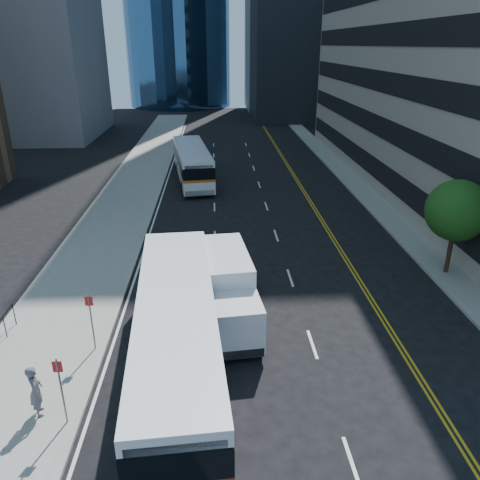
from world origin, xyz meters
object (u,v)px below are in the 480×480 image
Objects in this scene: bus_rear at (192,163)px; pedestrian at (36,390)px; box_truck at (226,289)px; street_tree at (457,211)px; bus_front at (177,334)px.

bus_rear is 29.52m from pedestrian.
box_truck is at bearing -72.47° from pedestrian.
street_tree is 0.79× the size of box_truck.
bus_rear is (-0.53, 27.30, -0.12)m from bus_front.
box_truck is (1.89, 3.61, -0.19)m from bus_front.
bus_front is 1.06× the size of bus_rear.
bus_front is at bearing -151.37° from street_tree.
bus_rear reaches higher than pedestrian.
bus_rear is at bearing -31.17° from pedestrian.
street_tree is 15.95m from bus_front.
street_tree reaches higher than bus_rear.
pedestrian is (-18.42, -9.54, -2.56)m from street_tree.
bus_rear is at bearing 86.94° from bus_front.
bus_front is at bearing -90.03° from pedestrian.
bus_front is 4.08m from box_truck.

